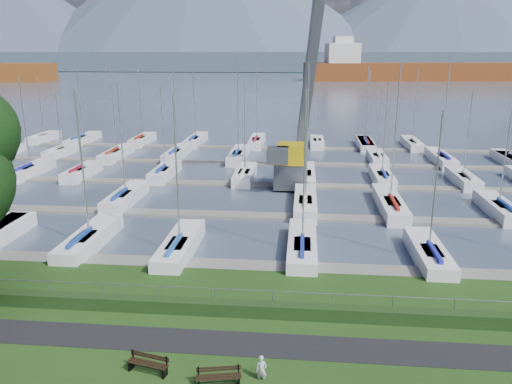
# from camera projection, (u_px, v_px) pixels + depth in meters

# --- Properties ---
(path) EXTENTS (160.00, 2.00, 0.04)m
(path) POSITION_uv_depth(u_px,v_px,m) (225.00, 343.00, 22.97)
(path) COLOR black
(path) RESTS_ON grass
(water) EXTENTS (800.00, 540.00, 0.20)m
(water) POSITION_uv_depth(u_px,v_px,m) (298.00, 75.00, 274.90)
(water) COLOR #434F62
(hedge) EXTENTS (80.00, 0.70, 0.70)m
(hedge) POSITION_uv_depth(u_px,v_px,m) (233.00, 308.00, 25.37)
(hedge) COLOR #1C3413
(hedge) RESTS_ON grass
(fence) EXTENTS (80.00, 0.04, 0.04)m
(fence) POSITION_uv_depth(u_px,v_px,m) (234.00, 290.00, 25.52)
(fence) COLOR gray
(fence) RESTS_ON grass
(foothill) EXTENTS (900.00, 80.00, 12.00)m
(foothill) POSITION_uv_depth(u_px,v_px,m) (300.00, 61.00, 340.18)
(foothill) COLOR #455665
(foothill) RESTS_ON water
(mountains) EXTENTS (1190.00, 360.00, 115.00)m
(mountains) POSITION_uv_depth(u_px,v_px,m) (311.00, 7.00, 399.82)
(mountains) COLOR #3A4A55
(mountains) RESTS_ON water
(docks) EXTENTS (90.00, 41.60, 0.25)m
(docks) POSITION_uv_depth(u_px,v_px,m) (269.00, 185.00, 50.80)
(docks) COLOR gray
(docks) RESTS_ON water
(bench_left) EXTENTS (1.85, 0.83, 0.85)m
(bench_left) POSITION_uv_depth(u_px,v_px,m) (148.00, 364.00, 20.79)
(bench_left) COLOR black
(bench_left) RESTS_ON grass
(bench_right) EXTENTS (1.85, 0.77, 0.85)m
(bench_right) POSITION_uv_depth(u_px,v_px,m) (219.00, 377.00, 19.95)
(bench_right) COLOR black
(bench_right) RESTS_ON grass
(person) EXTENTS (0.48, 0.33, 1.24)m
(person) POSITION_uv_depth(u_px,v_px,m) (261.00, 367.00, 20.26)
(person) COLOR #B3B3BA
(person) RESTS_ON grass
(crane) EXTENTS (5.46, 13.21, 22.35)m
(crane) POSITION_uv_depth(u_px,v_px,m) (296.00, 131.00, 49.30)
(crane) COLOR #54565B
(crane) RESTS_ON water
(cargo_ship_mid) EXTENTS (110.87, 30.03, 21.50)m
(cargo_ship_mid) POSITION_uv_depth(u_px,v_px,m) (416.00, 72.00, 226.83)
(cargo_ship_mid) COLOR brown
(cargo_ship_mid) RESTS_ON water
(sailboat_fleet) EXTENTS (75.82, 49.67, 13.11)m
(sailboat_fleet) POSITION_uv_depth(u_px,v_px,m) (254.00, 125.00, 52.70)
(sailboat_fleet) COLOR beige
(sailboat_fleet) RESTS_ON water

